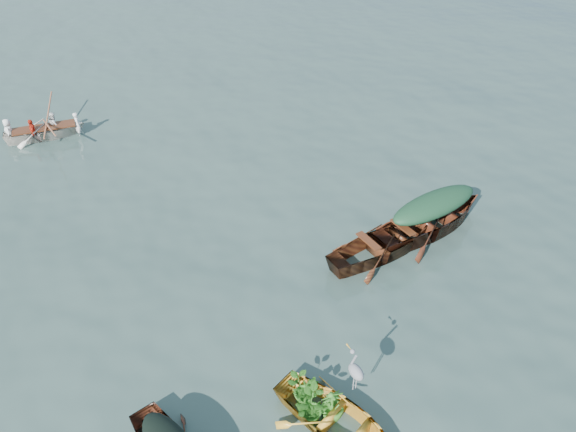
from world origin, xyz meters
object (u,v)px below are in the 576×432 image
object	(u,v)px
green_tarp_boat	(429,232)
heron	(355,377)
yellow_dinghy	(337,429)
open_wooden_boat	(383,254)
rowed_boat	(47,138)

from	to	relation	value
green_tarp_boat	heron	distance (m)	6.08
yellow_dinghy	heron	distance (m)	1.06
yellow_dinghy	heron	size ratio (longest dim) A/B	3.59
green_tarp_boat	open_wooden_boat	world-z (taller)	green_tarp_boat
yellow_dinghy	heron	world-z (taller)	heron
open_wooden_boat	yellow_dinghy	bearing A→B (deg)	131.39
yellow_dinghy	green_tarp_boat	distance (m)	6.55
green_tarp_boat	rowed_boat	size ratio (longest dim) A/B	1.38
yellow_dinghy	heron	bearing A→B (deg)	5.19
rowed_boat	open_wooden_boat	bearing A→B (deg)	-140.53
green_tarp_boat	heron	bearing A→B (deg)	120.56
yellow_dinghy	open_wooden_boat	xyz separation A→B (m)	(3.67, 3.67, 0.00)
rowed_boat	heron	bearing A→B (deg)	-158.96
yellow_dinghy	rowed_boat	size ratio (longest dim) A/B	0.90
rowed_boat	yellow_dinghy	bearing A→B (deg)	-161.10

